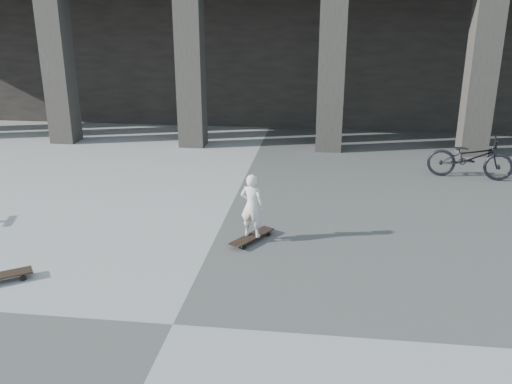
# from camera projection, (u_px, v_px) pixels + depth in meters

# --- Properties ---
(ground) EXTENTS (90.00, 90.00, 0.00)m
(ground) POSITION_uv_depth(u_px,v_px,m) (173.00, 324.00, 6.30)
(ground) COLOR #474744
(ground) RESTS_ON ground
(colonnade) EXTENTS (28.00, 8.82, 6.00)m
(colonnade) POSITION_uv_depth(u_px,v_px,m) (279.00, 22.00, 18.24)
(colonnade) COLOR black
(colonnade) RESTS_ON ground
(longboard) EXTENTS (0.65, 0.89, 0.09)m
(longboard) POSITION_uv_depth(u_px,v_px,m) (252.00, 237.00, 8.53)
(longboard) COLOR black
(longboard) RESTS_ON ground
(child) EXTENTS (0.42, 0.32, 1.01)m
(child) POSITION_uv_depth(u_px,v_px,m) (252.00, 206.00, 8.36)
(child) COLOR silver
(child) RESTS_ON longboard
(bicycle) EXTENTS (1.82, 0.90, 0.92)m
(bicycle) POSITION_uv_depth(u_px,v_px,m) (470.00, 157.00, 11.57)
(bicycle) COLOR black
(bicycle) RESTS_ON ground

